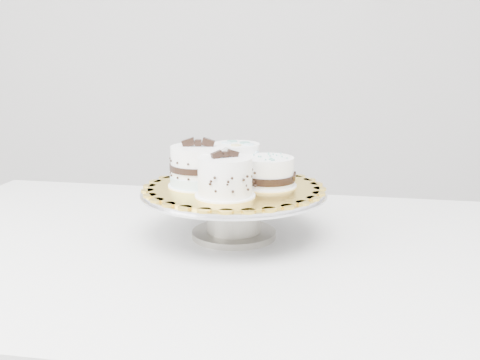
# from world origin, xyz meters

# --- Properties ---
(table) EXTENTS (1.37, 0.99, 0.75)m
(table) POSITION_xyz_m (0.14, 0.21, 0.68)
(table) COLOR silver
(table) RESTS_ON floor
(cake_stand) EXTENTS (0.35, 0.35, 0.10)m
(cake_stand) POSITION_xyz_m (0.19, 0.27, 0.82)
(cake_stand) COLOR gray
(cake_stand) RESTS_ON table
(cake_board) EXTENTS (0.42, 0.42, 0.00)m
(cake_board) POSITION_xyz_m (0.19, 0.27, 0.85)
(cake_board) COLOR gold
(cake_board) RESTS_ON cake_stand
(cake_swirl) EXTENTS (0.13, 0.13, 0.09)m
(cake_swirl) POSITION_xyz_m (0.18, 0.20, 0.88)
(cake_swirl) COLOR white
(cake_swirl) RESTS_ON cake_board
(cake_banded) EXTENTS (0.12, 0.12, 0.10)m
(cake_banded) POSITION_xyz_m (0.12, 0.27, 0.89)
(cake_banded) COLOR white
(cake_banded) RESTS_ON cake_board
(cake_dots) EXTENTS (0.12, 0.12, 0.07)m
(cake_dots) POSITION_xyz_m (0.19, 0.34, 0.89)
(cake_dots) COLOR white
(cake_dots) RESTS_ON cake_board
(cake_ribbon) EXTENTS (0.11, 0.11, 0.06)m
(cake_ribbon) POSITION_xyz_m (0.26, 0.28, 0.88)
(cake_ribbon) COLOR white
(cake_ribbon) RESTS_ON cake_board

